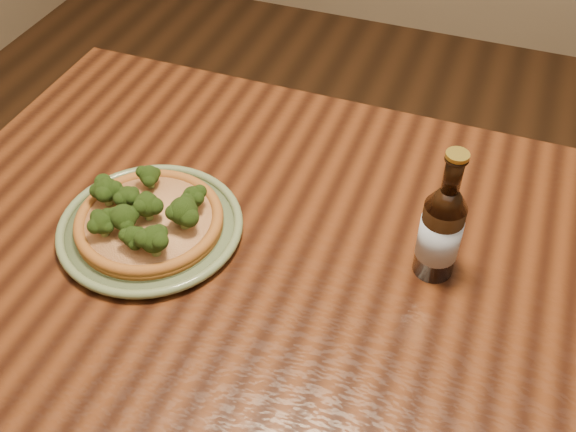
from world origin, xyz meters
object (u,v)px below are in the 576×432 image
(plate, at_px, (151,227))
(pizza, at_px, (148,218))
(beer_bottle, at_px, (441,230))
(table, at_px, (413,354))

(plate, distance_m, pizza, 0.02)
(beer_bottle, bearing_deg, pizza, -171.56)
(plate, height_order, beer_bottle, beer_bottle)
(table, distance_m, plate, 0.43)
(table, relative_size, pizza, 7.16)
(table, distance_m, beer_bottle, 0.19)
(plate, bearing_deg, table, -1.44)
(plate, bearing_deg, pizza, -81.60)
(table, height_order, plate, plate)
(pizza, relative_size, beer_bottle, 1.05)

